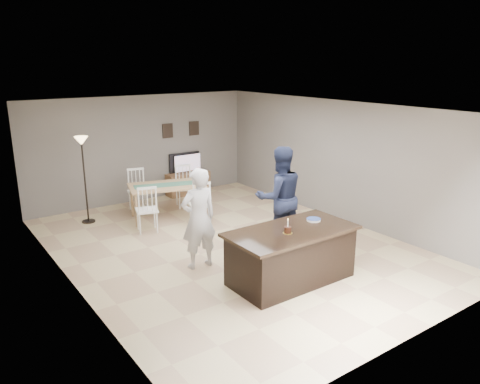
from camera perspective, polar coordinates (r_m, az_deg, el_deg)
floor at (r=9.29m, az=-1.28°, el=-6.65°), size 8.00×8.00×0.00m
room_shell at (r=8.78m, az=-1.34°, el=3.51°), size 8.00×8.00×8.00m
kitchen_island at (r=7.80m, az=6.24°, el=-7.64°), size 2.15×1.10×0.90m
tv_console at (r=12.85m, az=-6.34°, el=1.07°), size 1.20×0.40×0.60m
television at (r=12.77m, az=-6.57°, el=3.58°), size 0.91×0.12×0.53m
tv_screen_glow at (r=12.70m, az=-6.40°, el=3.55°), size 0.78×0.00×0.78m
picture_frames at (r=12.71m, az=-7.19°, el=7.56°), size 1.10×0.02×0.38m
doorway at (r=5.63m, az=-13.54°, el=-8.68°), size 0.00×2.10×2.65m
woman at (r=8.14m, az=-5.06°, el=-3.25°), size 0.68×0.47×1.80m
man at (r=9.04m, az=4.86°, el=-0.64°), size 1.16×1.03×1.99m
birthday_cake at (r=7.46m, az=5.83°, el=-4.60°), size 0.15×0.15×0.24m
plate_stack at (r=8.09m, az=8.97°, el=-3.35°), size 0.24×0.24×0.04m
dining_table at (r=10.85m, az=-8.88°, el=0.17°), size 2.08×2.28×1.03m
floor_lamp at (r=10.79m, az=-18.63°, el=4.14°), size 0.29×0.29×1.96m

